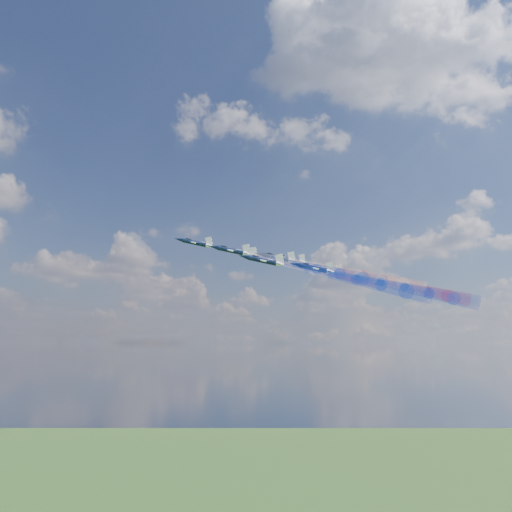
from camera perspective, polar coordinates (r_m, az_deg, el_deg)
jet_lead at (r=173.58m, az=-6.10°, el=1.32°), size 15.88×16.30×7.78m
trail_lead at (r=167.90m, az=1.68°, el=-0.32°), size 28.11×30.70×13.36m
jet_inner_left at (r=159.08m, az=-2.51°, el=0.56°), size 15.88×16.30×7.78m
trail_inner_left at (r=155.09m, az=6.06°, el=-1.26°), size 28.11×30.70×13.36m
jet_inner_right at (r=179.74m, az=-1.63°, el=0.35°), size 15.88×16.30×7.78m
trail_inner_right at (r=175.93m, az=5.95°, el=-1.25°), size 28.11×30.70×13.36m
jet_outer_left at (r=148.41m, az=0.69°, el=-0.45°), size 15.88×16.30×7.78m
trail_outer_left at (r=145.98m, az=9.93°, el=-2.40°), size 28.11×30.70×13.36m
jet_center_third at (r=168.25m, az=2.07°, el=-0.14°), size 15.88×16.30×7.78m
trail_center_third at (r=166.12m, az=10.21°, el=-1.85°), size 28.11×30.70×13.36m
jet_outer_right at (r=186.82m, az=3.28°, el=-0.32°), size 15.88×16.30×7.78m
trail_outer_right at (r=185.04m, az=10.61°, el=-1.85°), size 28.11×30.70×13.36m
jet_rear_left at (r=155.08m, az=5.76°, el=-1.21°), size 15.88×16.30×7.78m
trail_rear_left at (r=154.74m, az=14.58°, el=-3.04°), size 28.11×30.70×13.36m
jet_rear_right at (r=177.25m, az=6.90°, el=-1.33°), size 15.88×16.30×7.78m
trail_rear_right at (r=177.15m, az=14.62°, el=-2.93°), size 28.11×30.70×13.36m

